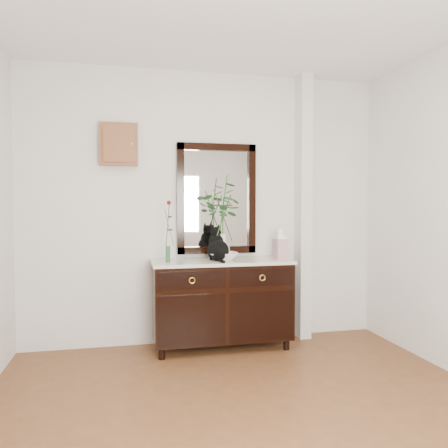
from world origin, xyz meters
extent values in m
cube|color=#573519|center=(0.00, 0.00, -0.01)|extent=(3.60, 4.00, 0.02)
cube|color=silver|center=(0.00, 1.98, 1.35)|extent=(3.60, 0.04, 2.70)
cube|color=silver|center=(1.00, 1.90, 1.35)|extent=(0.12, 0.20, 2.70)
cube|color=black|center=(0.10, 1.73, 0.46)|extent=(1.30, 0.50, 0.82)
cube|color=beige|center=(0.10, 1.73, 0.83)|extent=(1.33, 0.52, 0.03)
cube|color=black|center=(0.10, 1.97, 1.44)|extent=(0.80, 0.06, 1.10)
cube|color=white|center=(0.10, 1.98, 1.44)|extent=(0.66, 0.01, 0.96)
cube|color=brown|center=(-0.85, 1.94, 1.95)|extent=(0.35, 0.10, 0.40)
imported|color=white|center=(0.11, 1.74, 0.89)|extent=(0.31, 0.31, 0.07)
camera|label=1|loc=(-0.79, -2.33, 1.37)|focal=35.00mm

